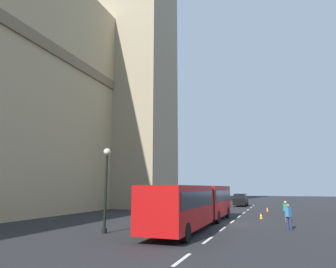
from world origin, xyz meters
TOP-DOWN VIEW (x-y plane):
  - ground_plane at (0.00, 0.00)m, footprint 160.00×160.00m
  - lane_centre_marking at (5.70, 0.00)m, footprint 39.00×0.16m
  - articulated_bus at (-2.66, 1.99)m, footprint 16.23×2.54m
  - sedan_lead at (22.13, 1.69)m, footprint 4.40×1.86m
  - traffic_cone_west at (3.80, -2.14)m, footprint 0.36×0.36m
  - traffic_cone_middle at (12.57, -2.40)m, footprint 0.36×0.36m
  - street_lamp at (-7.98, 6.50)m, footprint 0.44×0.44m
  - pedestrian_near_cones at (-2.52, -4.25)m, footprint 0.47×0.41m
  - pedestrian_by_kerb at (2.19, -4.18)m, footprint 0.36×0.44m

SIDE VIEW (x-z plane):
  - ground_plane at x=0.00m, z-range 0.00..0.00m
  - lane_centre_marking at x=5.70m, z-range 0.00..0.01m
  - traffic_cone_west at x=3.80m, z-range -0.01..0.57m
  - traffic_cone_middle at x=12.57m, z-range -0.01..0.57m
  - pedestrian_near_cones at x=-2.52m, z-range 0.07..1.76m
  - pedestrian_by_kerb at x=2.19m, z-range 0.07..1.76m
  - sedan_lead at x=22.13m, z-range -0.01..1.84m
  - articulated_bus at x=-2.66m, z-range 0.30..3.20m
  - street_lamp at x=-7.98m, z-range 0.42..5.69m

